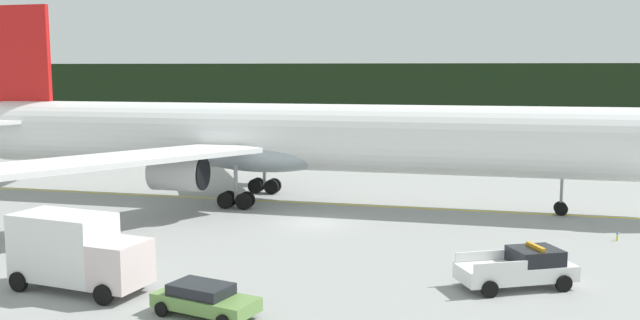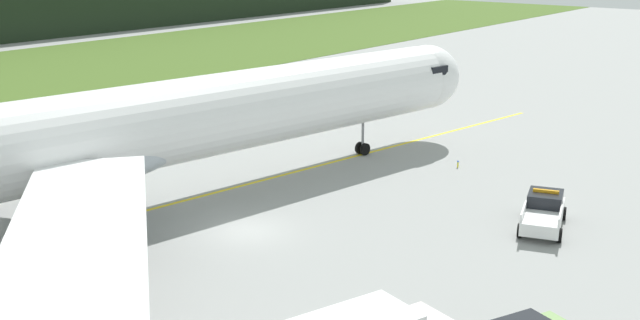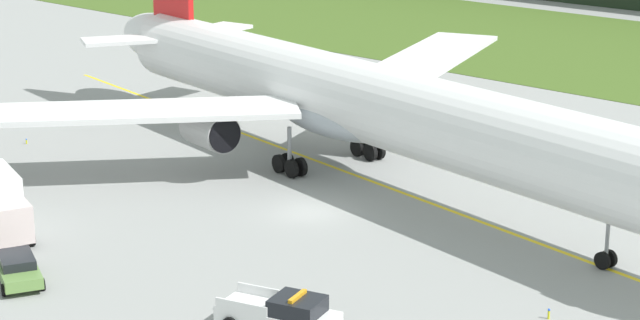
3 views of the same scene
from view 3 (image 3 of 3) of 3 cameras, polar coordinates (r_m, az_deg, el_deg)
The scene contains 7 objects.
ground at distance 63.84m, azimuth -0.56°, elevation -2.70°, with size 320.00×320.00×0.00m, color gray.
taxiway_centerline_main at distance 70.23m, azimuth 2.25°, elevation -0.94°, with size 80.69×0.30×0.01m, color yellow.
airliner at distance 69.64m, azimuth 1.82°, elevation 3.09°, with size 59.55×50.85×15.30m.
ops_pickup_truck at distance 48.38m, azimuth -1.95°, elevation -7.90°, with size 5.67×3.52×1.94m.
staff_car at distance 55.80m, azimuth -15.27°, elevation -5.36°, with size 4.68×3.34×1.30m.
taxiway_edge_light_east at distance 51.01m, azimuth 11.67°, elevation -7.72°, with size 0.12×0.12×0.50m.
taxiway_edge_light_west at distance 80.79m, azimuth -14.84°, elevation 0.95°, with size 0.12×0.12×0.38m.
Camera 3 is at (42.34, -43.13, 20.58)m, focal length 62.30 mm.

